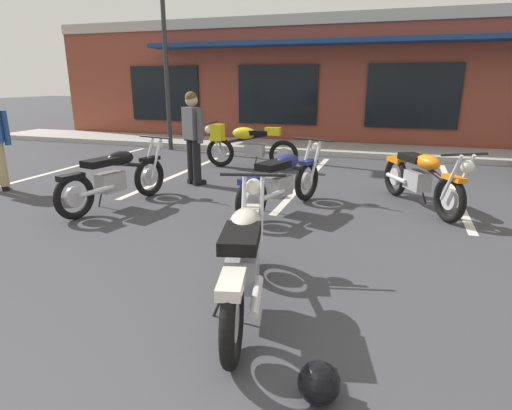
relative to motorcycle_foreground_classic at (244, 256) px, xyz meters
The scene contains 12 objects.
ground_plane 1.13m from the motorcycle_foreground_classic, 118.03° to the left, with size 80.00×80.00×0.00m, color #3D3D42.
sidewalk_kerb 8.53m from the motorcycle_foreground_classic, 93.26° to the left, with size 22.00×1.80×0.14m, color #A8A59E.
brick_storefront_building 12.28m from the motorcycle_foreground_classic, 92.27° to the left, with size 18.86×6.37×3.64m.
painted_stall_lines 4.96m from the motorcycle_foreground_classic, 95.64° to the left, with size 10.57×4.80×0.01m.
motorcycle_foreground_classic is the anchor object (origin of this frame).
motorcycle_red_sportbike 3.90m from the motorcycle_foreground_classic, 67.27° to the left, with size 1.30×1.90×0.98m.
motorcycle_silver_naked 3.64m from the motorcycle_foreground_classic, 142.15° to the left, with size 0.79×2.09×0.98m.
motorcycle_blue_standard 5.99m from the motorcycle_foreground_classic, 109.51° to the left, with size 2.11×0.66×0.98m.
motorcycle_green_cafe_racer 2.82m from the motorcycle_foreground_classic, 98.47° to the left, with size 0.99×2.04×0.98m.
person_by_back_row 4.60m from the motorcycle_foreground_classic, 121.55° to the left, with size 0.56×0.42×1.68m.
helmet_on_pavement 1.25m from the motorcycle_foreground_classic, 48.60° to the right, with size 0.26×0.26×0.26m.
parking_lot_lamp_post 9.23m from the motorcycle_foreground_classic, 123.70° to the left, with size 0.24×0.76×5.14m.
Camera 1 is at (1.60, -0.30, 1.86)m, focal length 29.74 mm.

